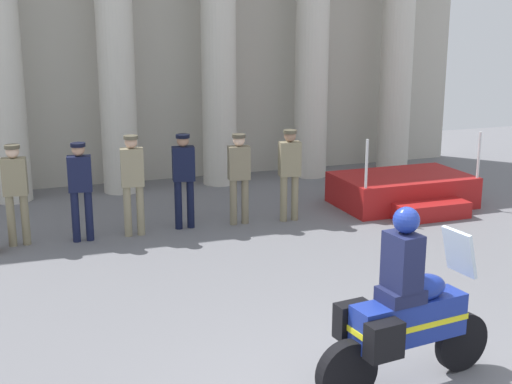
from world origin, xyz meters
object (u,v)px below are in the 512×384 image
at_px(officer_in_row_3, 184,173).
at_px(officer_in_row_5, 290,168).
at_px(officer_in_row_2, 133,177).
at_px(officer_in_row_4, 239,172).
at_px(reviewing_stand, 404,191).
at_px(officer_in_row_1, 80,184).
at_px(officer_in_row_0, 15,187).
at_px(motorcycle_with_rider, 403,314).

height_order(officer_in_row_3, officer_in_row_5, officer_in_row_3).
distance_m(officer_in_row_2, officer_in_row_4, 1.90).
bearing_deg(reviewing_stand, officer_in_row_1, -178.99).
relative_size(reviewing_stand, officer_in_row_3, 1.54).
height_order(officer_in_row_0, officer_in_row_1, officer_in_row_0).
height_order(reviewing_stand, motorcycle_with_rider, motorcycle_with_rider).
distance_m(reviewing_stand, officer_in_row_3, 4.49).
relative_size(officer_in_row_0, officer_in_row_5, 1.00).
bearing_deg(motorcycle_with_rider, officer_in_row_5, 71.32).
xyz_separation_m(officer_in_row_1, officer_in_row_2, (0.86, 0.01, 0.04)).
relative_size(reviewing_stand, officer_in_row_1, 1.56).
distance_m(officer_in_row_2, motorcycle_with_rider, 6.17).
bearing_deg(officer_in_row_4, officer_in_row_2, 8.91).
xyz_separation_m(reviewing_stand, officer_in_row_3, (-4.44, 0.02, 0.70)).
height_order(officer_in_row_1, officer_in_row_4, officer_in_row_1).
xyz_separation_m(officer_in_row_4, officer_in_row_5, (0.93, -0.10, 0.02)).
xyz_separation_m(officer_in_row_1, officer_in_row_3, (1.77, 0.13, 0.01)).
distance_m(officer_in_row_0, officer_in_row_2, 1.87).
relative_size(officer_in_row_3, officer_in_row_4, 1.02).
bearing_deg(officer_in_row_0, officer_in_row_4, -173.45).
height_order(officer_in_row_2, officer_in_row_3, officer_in_row_2).
bearing_deg(motorcycle_with_rider, officer_in_row_2, 98.14).
relative_size(officer_in_row_0, officer_in_row_4, 1.02).
bearing_deg(officer_in_row_0, officer_in_row_5, -174.44).
height_order(officer_in_row_4, officer_in_row_5, officer_in_row_5).
bearing_deg(motorcycle_with_rider, officer_in_row_4, 80.24).
relative_size(reviewing_stand, motorcycle_with_rider, 1.24).
bearing_deg(officer_in_row_5, officer_in_row_2, 6.49).
height_order(officer_in_row_0, officer_in_row_5, officer_in_row_5).
distance_m(officer_in_row_0, officer_in_row_3, 2.78).
distance_m(reviewing_stand, officer_in_row_0, 7.25).
bearing_deg(motorcycle_with_rider, reviewing_stand, 51.37).
height_order(officer_in_row_1, officer_in_row_2, officer_in_row_2).
height_order(officer_in_row_0, officer_in_row_3, officer_in_row_3).
bearing_deg(reviewing_stand, officer_in_row_4, -178.90).
bearing_deg(reviewing_stand, officer_in_row_5, -176.19).
relative_size(officer_in_row_2, officer_in_row_3, 1.03).
bearing_deg(officer_in_row_1, motorcycle_with_rider, 120.25).
height_order(officer_in_row_0, officer_in_row_4, officer_in_row_0).
bearing_deg(officer_in_row_0, officer_in_row_2, -175.85).
bearing_deg(officer_in_row_2, officer_in_row_1, 8.30).
bearing_deg(officer_in_row_2, officer_in_row_3, -164.62).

